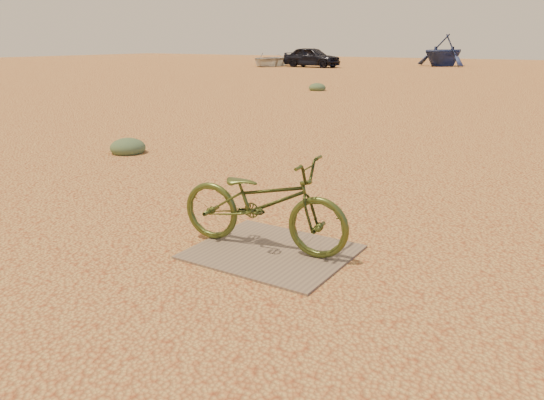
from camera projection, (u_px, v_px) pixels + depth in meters
The scene contains 8 objects.
ground at pixel (205, 264), 4.94m from camera, with size 120.00×120.00×0.00m, color tan.
plywood_board at pixel (272, 252), 5.21m from camera, with size 1.48×1.27×0.02m, color #78664D.
bicycle at pixel (263, 202), 5.16m from camera, with size 0.62×1.77×0.93m, color #3E4C1D.
car at pixel (312, 57), 40.69m from camera, with size 1.78×4.43×1.51m, color black.
boat_near_left at pixel (270, 59), 42.53m from camera, with size 3.55×4.96×1.03m, color beige.
boat_far_left at pixel (444, 50), 42.08m from camera, with size 4.09×4.73×2.49m, color navy.
kale_a at pixel (128, 153), 9.82m from camera, with size 0.65×0.65×0.36m, color #576D46.
kale_c at pixel (317, 90), 21.99m from camera, with size 0.71×0.71×0.39m, color #576D46.
Camera 1 is at (2.95, -3.52, 2.01)m, focal length 35.00 mm.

